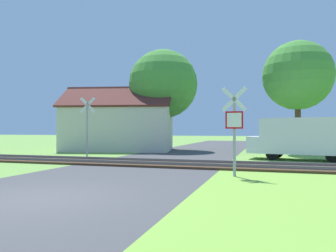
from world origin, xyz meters
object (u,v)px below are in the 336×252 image
Objects in this scene: tree_center at (163,84)px; mail_truck at (299,137)px; house at (120,127)px; stop_sign_near at (234,125)px; crossing_sign_far at (87,123)px; tree_right at (298,76)px.

mail_truck is (9.57, -6.02, -4.01)m from tree_center.
house is 1.82× the size of mail_truck.
house is (-10.04, 12.00, 0.05)m from stop_sign_near.
stop_sign_near is 15.38m from tree_center.
stop_sign_near is 0.39× the size of tree_center.
tree_center reaches higher than house.
tree_right reaches higher than crossing_sign_far.
tree_center is at bearing 70.63° from crossing_sign_far.
mail_truck is (11.08, 2.92, -0.73)m from crossing_sign_far.
mail_truck is at bearing -32.16° from tree_center.
tree_center is (-9.88, 1.46, 0.03)m from tree_right.
stop_sign_near is 0.41× the size of tree_right.
stop_sign_near is at bearing -62.26° from house.
stop_sign_near is at bearing -37.47° from crossing_sign_far.
stop_sign_near is 0.33× the size of house.
stop_sign_near reaches higher than mail_truck.
mail_truck is (2.70, 7.30, -0.54)m from stop_sign_near.
tree_center reaches higher than crossing_sign_far.
house is at bearing 92.53° from crossing_sign_far.
crossing_sign_far is 11.48m from mail_truck.
tree_center reaches higher than mail_truck.
tree_right reaches higher than stop_sign_near.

